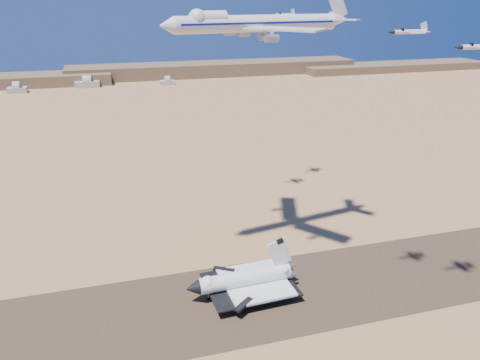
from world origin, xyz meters
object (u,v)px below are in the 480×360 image
object	(u,v)px
carrier_747	(253,23)
chase_jet_c	(258,24)
crew_b	(267,297)
chase_jet_d	(284,15)
crew_a	(270,299)
chase_jet_a	(409,32)
chase_jet_b	(479,47)
shuttle	(244,280)
crew_c	(275,301)

from	to	relation	value
carrier_747	chase_jet_c	distance (m)	56.74
crew_b	chase_jet_d	xyz separation A→B (m)	(42.30, 100.54, 96.59)
crew_a	chase_jet_a	distance (m)	103.17
crew_b	chase_jet_b	bearing A→B (deg)	-127.06
shuttle	chase_jet_c	size ratio (longest dim) A/B	2.90
crew_b	chase_jet_a	distance (m)	103.51
carrier_747	chase_jet_b	distance (m)	76.65
shuttle	crew_b	distance (m)	10.37
shuttle	crew_b	world-z (taller)	shuttle
crew_a	crew_c	xyz separation A→B (m)	(1.33, -1.65, -0.01)
shuttle	crew_b	size ratio (longest dim) A/B	22.50
crew_a	chase_jet_a	xyz separation A→B (m)	(37.76, -10.88, 95.39)
chase_jet_c	shuttle	bearing A→B (deg)	-113.92
chase_jet_a	chase_jet_d	xyz separation A→B (m)	(3.72, 113.17, 1.36)
crew_c	chase_jet_c	size ratio (longest dim) A/B	0.10
chase_jet_b	chase_jet_d	size ratio (longest dim) A/B	1.04
shuttle	carrier_747	distance (m)	95.96
chase_jet_d	chase_jet_c	bearing A→B (deg)	-156.69
crew_a	chase_jet_b	distance (m)	108.45
crew_a	chase_jet_b	world-z (taller)	chase_jet_b
chase_jet_d	crew_c	bearing A→B (deg)	-124.34
crew_b	chase_jet_a	bearing A→B (deg)	-120.81
carrier_747	chase_jet_d	distance (m)	76.92
crew_a	chase_jet_a	size ratio (longest dim) A/B	0.11
crew_a	chase_jet_c	distance (m)	130.67
chase_jet_b	carrier_747	bearing A→B (deg)	130.39
crew_c	crew_a	bearing A→B (deg)	-22.53
crew_c	shuttle	bearing A→B (deg)	-16.60
shuttle	crew_a	world-z (taller)	shuttle
chase_jet_b	chase_jet_a	bearing A→B (deg)	142.35
carrier_747	crew_b	xyz separation A→B (m)	(-4.27, -33.68, -95.87)
crew_c	chase_jet_c	distance (m)	131.57
shuttle	carrier_747	world-z (taller)	carrier_747
carrier_747	crew_a	world-z (taller)	carrier_747
crew_a	chase_jet_a	world-z (taller)	chase_jet_a
shuttle	chase_jet_c	distance (m)	123.75
crew_a	chase_jet_c	world-z (taller)	chase_jet_c
carrier_747	chase_jet_c	world-z (taller)	carrier_747
carrier_747	crew_c	size ratio (longest dim) A/B	49.84
carrier_747	chase_jet_a	bearing A→B (deg)	-62.76
chase_jet_a	chase_jet_c	bearing A→B (deg)	95.90
crew_a	carrier_747	bearing A→B (deg)	1.31
crew_b	chase_jet_c	bearing A→B (deg)	-28.03
chase_jet_a	chase_jet_b	world-z (taller)	chase_jet_a
crew_b	chase_jet_a	xyz separation A→B (m)	(38.58, -12.63, 95.22)
chase_jet_a	chase_jet_c	distance (m)	100.60
carrier_747	crew_a	xyz separation A→B (m)	(-3.45, -35.42, -96.04)
crew_a	chase_jet_d	xyz separation A→B (m)	(41.48, 102.28, 96.75)
shuttle	carrier_747	size ratio (longest dim) A/B	0.56
carrier_747	chase_jet_c	xyz separation A→B (m)	(19.57, 53.18, -2.81)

